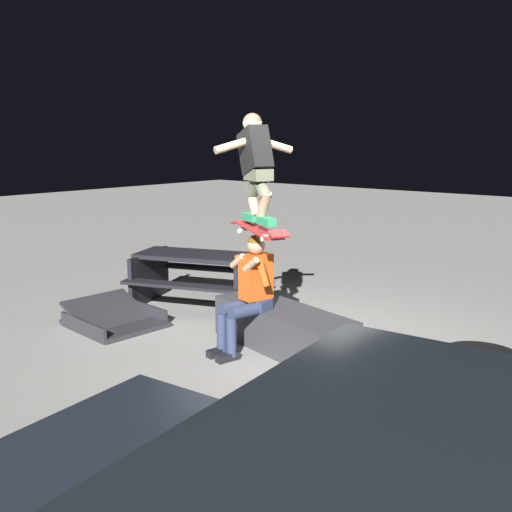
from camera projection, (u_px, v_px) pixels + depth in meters
ground_plane at (300, 346)px, 6.56m from camera, size 40.00×40.00×0.00m
ledge_box_main at (283, 328)px, 6.46m from camera, size 1.90×1.01×0.47m
person_sitting_on_ledge at (248, 288)px, 6.27m from camera, size 0.59×0.78×1.30m
skateboard at (258, 230)px, 6.00m from camera, size 1.01×0.60×0.13m
skater_airborne at (256, 163)px, 5.91m from camera, size 0.63×0.84×1.12m
kicker_ramp at (115, 321)px, 7.29m from camera, size 1.18×1.05×0.40m
picnic_table_back at (198, 271)px, 8.10m from camera, size 2.07×1.87×0.75m
trash_bin at (476, 428)px, 3.68m from camera, size 0.49×0.49×1.00m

